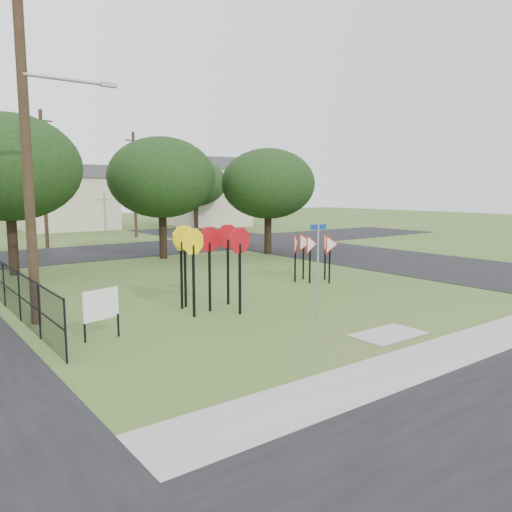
{
  "coord_description": "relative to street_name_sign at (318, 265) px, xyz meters",
  "views": [
    {
      "loc": [
        -10.67,
        -10.68,
        3.87
      ],
      "look_at": [
        -0.41,
        3.0,
        1.6
      ],
      "focal_mm": 35.0,
      "sensor_mm": 36.0,
      "label": 1
    }
  ],
  "objects": [
    {
      "name": "ground",
      "position": [
        0.45,
        0.1,
        -1.65
      ],
      "size": [
        140.0,
        140.0,
        0.0
      ],
      "primitive_type": "plane",
      "color": "#3B5620"
    },
    {
      "name": "sidewalk",
      "position": [
        0.45,
        -4.1,
        -1.64
      ],
      "size": [
        30.0,
        1.6,
        0.02
      ],
      "primitive_type": "cube",
      "color": "gray",
      "rests_on": "ground"
    },
    {
      "name": "planting_strip",
      "position": [
        0.45,
        -5.3,
        -1.65
      ],
      "size": [
        30.0,
        0.8,
        0.02
      ],
      "primitive_type": "cube",
      "color": "#3B5620",
      "rests_on": "ground"
    },
    {
      "name": "street_right",
      "position": [
        12.45,
        10.1,
        -1.64
      ],
      "size": [
        8.0,
        50.0,
        0.02
      ],
      "primitive_type": "cube",
      "color": "black",
      "rests_on": "ground"
    },
    {
      "name": "street_far",
      "position": [
        0.45,
        20.1,
        -1.64
      ],
      "size": [
        60.0,
        8.0,
        0.02
      ],
      "primitive_type": "cube",
      "color": "black",
      "rests_on": "ground"
    },
    {
      "name": "curb_pad",
      "position": [
        0.45,
        -2.3,
        -1.64
      ],
      "size": [
        2.0,
        1.2,
        0.02
      ],
      "primitive_type": "cube",
      "color": "gray",
      "rests_on": "ground"
    },
    {
      "name": "street_name_sign",
      "position": [
        0.0,
        0.0,
        0.0
      ],
      "size": [
        0.59,
        0.06,
        2.87
      ],
      "color": "#93969B",
      "rests_on": "ground"
    },
    {
      "name": "stop_sign_cluster",
      "position": [
        -2.03,
        3.02,
        0.36
      ],
      "size": [
        2.6,
        2.18,
        2.75
      ],
      "color": "black",
      "rests_on": "ground"
    },
    {
      "name": "yield_sign_cluster",
      "position": [
        4.24,
        4.69,
        -0.1
      ],
      "size": [
        2.18,
        1.44,
        2.09
      ],
      "color": "black",
      "rests_on": "ground"
    },
    {
      "name": "info_board",
      "position": [
        -5.87,
        1.91,
        -0.76
      ],
      "size": [
        1.03,
        0.34,
        1.33
      ],
      "color": "black",
      "rests_on": "ground"
    },
    {
      "name": "utility_pole_main",
      "position": [
        -6.79,
        4.6,
        3.56
      ],
      "size": [
        3.55,
        0.33,
        10.0
      ],
      "color": "#3B2B1B",
      "rests_on": "ground"
    },
    {
      "name": "far_pole_a",
      "position": [
        -1.55,
        24.1,
        2.95
      ],
      "size": [
        1.4,
        0.24,
        9.0
      ],
      "color": "#3B2B1B",
      "rests_on": "ground"
    },
    {
      "name": "far_pole_b",
      "position": [
        6.45,
        28.1,
        2.69
      ],
      "size": [
        1.4,
        0.24,
        8.5
      ],
      "color": "#3B2B1B",
      "rests_on": "ground"
    },
    {
      "name": "fence_run",
      "position": [
        -7.15,
        6.35,
        -0.87
      ],
      "size": [
        0.05,
        11.55,
        1.5
      ],
      "color": "black",
      "rests_on": "ground"
    },
    {
      "name": "house_mid",
      "position": [
        4.45,
        40.1,
        1.49
      ],
      "size": [
        8.4,
        8.4,
        6.2
      ],
      "color": "beige",
      "rests_on": "ground"
    },
    {
      "name": "house_right",
      "position": [
        18.45,
        36.1,
        2.0
      ],
      "size": [
        8.3,
        8.3,
        7.2
      ],
      "color": "beige",
      "rests_on": "ground"
    },
    {
      "name": "tree_near_left",
      "position": [
        -5.55,
        14.1,
        3.2
      ],
      "size": [
        6.4,
        6.4,
        7.27
      ],
      "color": "black",
      "rests_on": "ground"
    },
    {
      "name": "tree_near_mid",
      "position": [
        2.45,
        15.1,
        2.89
      ],
      "size": [
        6.0,
        6.0,
        6.8
      ],
      "color": "black",
      "rests_on": "ground"
    },
    {
      "name": "tree_near_right",
      "position": [
        8.45,
        13.1,
        2.57
      ],
      "size": [
        5.6,
        5.6,
        6.33
      ],
      "color": "black",
      "rests_on": "ground"
    },
    {
      "name": "tree_far_right",
      "position": [
        14.45,
        32.1,
        2.89
      ],
      "size": [
        6.0,
        6.0,
        6.8
      ],
      "color": "black",
      "rests_on": "ground"
    }
  ]
}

